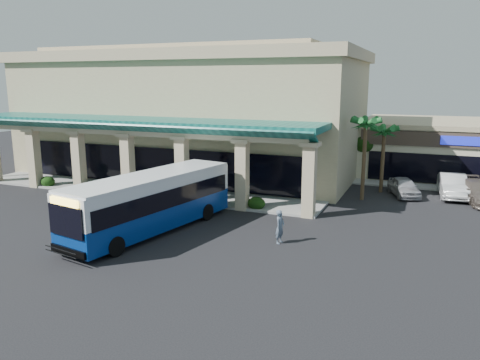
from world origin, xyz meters
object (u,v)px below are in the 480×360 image
at_px(pedestrian, 280,227).
at_px(car_red, 479,192).
at_px(car_white, 453,186).
at_px(car_silver, 404,187).
at_px(transit_bus, 152,203).

relative_size(pedestrian, car_red, 0.34).
bearing_deg(car_white, pedestrian, -125.67).
bearing_deg(car_red, car_silver, 161.67).
xyz_separation_m(transit_bus, pedestrian, (7.31, 0.86, -0.75)).
bearing_deg(car_red, pedestrian, -145.67).
relative_size(car_silver, car_white, 0.80).
bearing_deg(transit_bus, car_red, 49.92).
distance_m(pedestrian, car_silver, 14.53).
relative_size(pedestrian, car_white, 0.35).
xyz_separation_m(car_silver, car_red, (4.99, -0.02, 0.08)).
bearing_deg(transit_bus, pedestrian, 17.61).
bearing_deg(pedestrian, car_white, -22.36).
bearing_deg(car_red, car_white, 127.51).
bearing_deg(car_white, car_red, -39.25).
bearing_deg(pedestrian, car_silver, -13.27).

